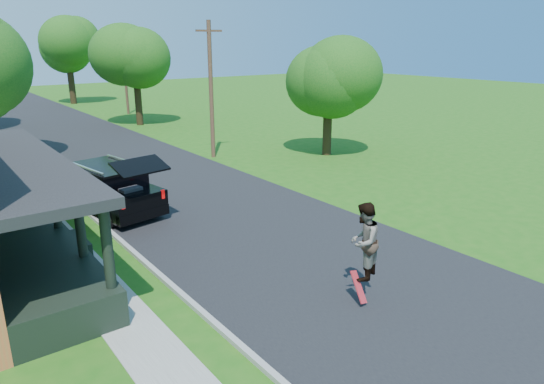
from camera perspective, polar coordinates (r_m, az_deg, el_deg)
ground at (r=13.78m, az=7.84°, el=-9.63°), size 140.00×140.00×0.00m
street at (r=30.58m, az=-19.41°, el=4.61°), size 8.00×120.00×0.02m
curb at (r=29.67m, az=-26.83°, el=3.35°), size 0.15×120.00×0.12m
black_suv at (r=19.23m, az=-18.49°, el=0.40°), size 2.69×5.34×2.38m
skateboarder at (r=12.13m, az=10.74°, el=-5.73°), size 1.18×1.08×1.97m
skateboard at (r=12.32m, az=10.14°, el=-11.04°), size 0.33×0.56×0.71m
tree_right_near at (r=27.39m, az=6.64°, el=13.58°), size 4.57×4.42×6.88m
tree_right_mid at (r=38.95m, az=-15.97°, el=15.57°), size 6.40×6.21×8.40m
tree_right_far at (r=54.95m, az=-23.09°, el=16.02°), size 5.68×5.43×9.14m
utility_pole_near at (r=26.86m, az=-7.19°, el=11.96°), size 1.45×0.30×7.28m
utility_pole_far at (r=45.47m, az=-16.94°, el=13.54°), size 1.46×0.29×7.33m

